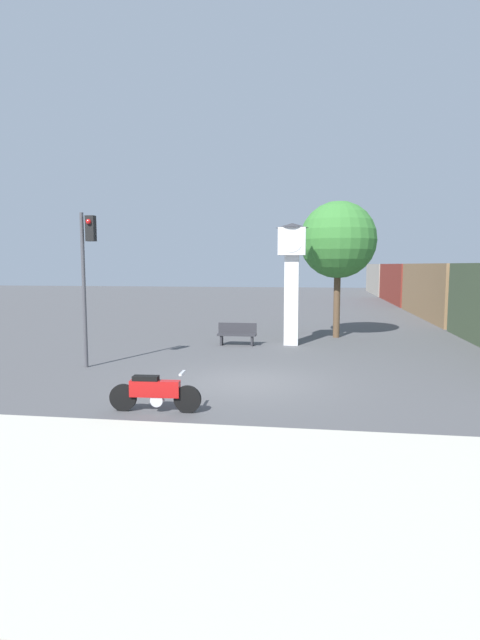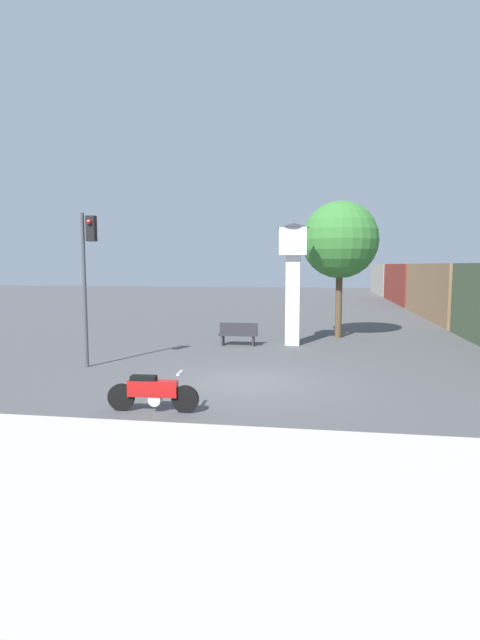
{
  "view_description": "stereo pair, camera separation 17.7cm",
  "coord_description": "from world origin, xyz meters",
  "px_view_note": "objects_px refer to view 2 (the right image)",
  "views": [
    {
      "loc": [
        1.79,
        -13.78,
        3.33
      ],
      "look_at": [
        -0.48,
        1.78,
        1.58
      ],
      "focal_mm": 28.0,
      "sensor_mm": 36.0,
      "label": 1
    },
    {
      "loc": [
        1.96,
        -13.76,
        3.33
      ],
      "look_at": [
        -0.48,
        1.78,
        1.58
      ],
      "focal_mm": 28.0,
      "sensor_mm": 36.0,
      "label": 2
    }
  ],
  "objects_px": {
    "bench": "(238,333)",
    "motorcycle": "(153,392)",
    "street_tree": "(340,240)",
    "freight_train": "(425,286)",
    "clock_tower": "(293,265)",
    "traffic_light": "(88,263)"
  },
  "relations": [
    {
      "from": "freight_train",
      "to": "bench",
      "type": "bearing_deg",
      "value": -120.21
    },
    {
      "from": "clock_tower",
      "to": "freight_train",
      "type": "xyz_separation_m",
      "value": [
        8.99,
        18.74,
        -1.63
      ]
    },
    {
      "from": "street_tree",
      "to": "motorcycle",
      "type": "bearing_deg",
      "value": -110.26
    },
    {
      "from": "freight_train",
      "to": "bench",
      "type": "height_order",
      "value": "freight_train"
    },
    {
      "from": "motorcycle",
      "to": "bench",
      "type": "distance_m",
      "value": 9.6
    },
    {
      "from": "traffic_light",
      "to": "bench",
      "type": "height_order",
      "value": "traffic_light"
    },
    {
      "from": "bench",
      "to": "clock_tower",
      "type": "bearing_deg",
      "value": 12.61
    },
    {
      "from": "freight_train",
      "to": "street_tree",
      "type": "relative_size",
      "value": 8.36
    },
    {
      "from": "bench",
      "to": "motorcycle",
      "type": "bearing_deg",
      "value": -92.57
    },
    {
      "from": "motorcycle",
      "to": "freight_train",
      "type": "relative_size",
      "value": 0.04
    },
    {
      "from": "street_tree",
      "to": "bench",
      "type": "bearing_deg",
      "value": -145.25
    },
    {
      "from": "clock_tower",
      "to": "traffic_light",
      "type": "relative_size",
      "value": 1.01
    },
    {
      "from": "motorcycle",
      "to": "bench",
      "type": "height_order",
      "value": "motorcycle"
    },
    {
      "from": "street_tree",
      "to": "freight_train",
      "type": "bearing_deg",
      "value": 66.75
    },
    {
      "from": "freight_train",
      "to": "traffic_light",
      "type": "bearing_deg",
      "value": -122.08
    },
    {
      "from": "street_tree",
      "to": "bench",
      "type": "xyz_separation_m",
      "value": [
        -4.18,
        -2.9,
        -3.93
      ]
    },
    {
      "from": "traffic_light",
      "to": "bench",
      "type": "xyz_separation_m",
      "value": [
        4.07,
        5.12,
        -2.89
      ]
    },
    {
      "from": "clock_tower",
      "to": "bench",
      "type": "xyz_separation_m",
      "value": [
        -2.21,
        -0.5,
        -2.84
      ]
    },
    {
      "from": "bench",
      "to": "street_tree",
      "type": "bearing_deg",
      "value": 34.75
    },
    {
      "from": "clock_tower",
      "to": "traffic_light",
      "type": "distance_m",
      "value": 8.42
    },
    {
      "from": "clock_tower",
      "to": "street_tree",
      "type": "distance_m",
      "value": 3.29
    },
    {
      "from": "street_tree",
      "to": "bench",
      "type": "height_order",
      "value": "street_tree"
    }
  ]
}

